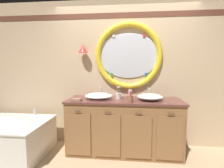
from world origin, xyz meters
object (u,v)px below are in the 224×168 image
at_px(sink_basin_right, 150,97).
at_px(folded_hand_towel, 76,100).
at_px(toothbrush_holder_left, 118,95).
at_px(soap_dispenser, 130,94).
at_px(sink_basin_left, 99,96).
at_px(toothbrush_holder_right, 130,98).

bearing_deg(sink_basin_right, folded_hand_towel, -170.82).
height_order(sink_basin_right, toothbrush_holder_left, toothbrush_holder_left).
bearing_deg(sink_basin_right, soap_dispenser, 143.07).
distance_m(toothbrush_holder_left, soap_dispenser, 0.25).
relative_size(sink_basin_left, toothbrush_holder_left, 2.15).
relative_size(sink_basin_right, toothbrush_holder_left, 1.94).
relative_size(sink_basin_left, toothbrush_holder_right, 2.30).
bearing_deg(sink_basin_left, folded_hand_towel, -149.74).
relative_size(sink_basin_left, folded_hand_towel, 2.75).
bearing_deg(soap_dispenser, sink_basin_right, -36.93).
xyz_separation_m(sink_basin_left, toothbrush_holder_left, (0.32, 0.08, 0.00)).
bearing_deg(folded_hand_towel, sink_basin_right, 9.18).
bearing_deg(toothbrush_holder_left, soap_dispenser, 41.93).
distance_m(soap_dispenser, folded_hand_towel, 0.94).
distance_m(sink_basin_right, soap_dispenser, 0.41).
bearing_deg(sink_basin_left, toothbrush_holder_right, -19.89).
xyz_separation_m(toothbrush_holder_left, soap_dispenser, (0.19, 0.17, 0.01)).
relative_size(toothbrush_holder_right, soap_dispenser, 1.36).
bearing_deg(toothbrush_holder_right, toothbrush_holder_left, 127.17).
xyz_separation_m(toothbrush_holder_right, folded_hand_towel, (-0.84, 0.00, -0.04)).
relative_size(sink_basin_right, folded_hand_towel, 2.48).
bearing_deg(sink_basin_left, toothbrush_holder_left, 13.26).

